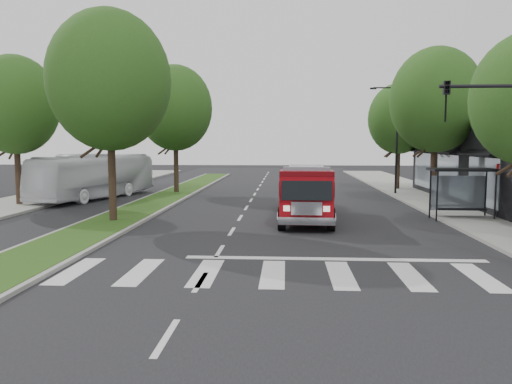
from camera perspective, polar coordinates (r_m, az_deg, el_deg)
ground at (r=18.06m, az=-4.19°, el=-6.78°), size 140.00×140.00×0.00m
sidewalk_right at (r=29.53m, az=23.51°, el=-2.24°), size 5.00×80.00×0.15m
median at (r=36.65m, az=-9.75°, el=-0.40°), size 3.00×50.00×0.15m
bus_shelter at (r=27.17m, az=22.43°, el=1.32°), size 3.20×1.60×2.61m
tree_right_mid at (r=32.88m, az=19.88°, el=9.85°), size 5.60×5.60×9.72m
tree_right_far at (r=42.52m, az=16.03°, el=8.05°), size 5.00×5.00×8.73m
tree_median_near at (r=25.10m, az=-16.41°, el=12.12°), size 5.80×5.80×10.16m
tree_median_far at (r=38.50m, az=-9.22°, el=9.44°), size 5.60×5.60×9.72m
tree_left_mid at (r=33.80m, az=-25.84°, el=8.95°), size 5.20×5.20×9.16m
streetlight_right_far at (r=38.33m, az=15.58°, el=6.32°), size 2.11×0.20×8.00m
fire_engine at (r=25.22m, az=5.76°, el=-0.14°), size 2.75×8.21×2.82m
city_bus at (r=36.48m, az=-17.87°, el=1.73°), size 5.38×11.55×3.13m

